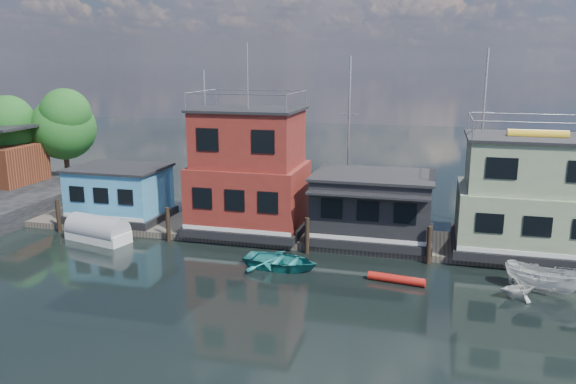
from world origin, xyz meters
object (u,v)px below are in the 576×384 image
(houseboat_red, at_px, (249,173))
(dinghy_white, at_px, (518,288))
(houseboat_blue, at_px, (120,193))
(houseboat_dark, at_px, (373,206))
(red_kayak, at_px, (396,279))
(motorboat, at_px, (543,278))
(dinghy_teal, at_px, (281,261))
(tarp_runabout, at_px, (98,231))
(houseboat_green, at_px, (531,197))

(houseboat_red, height_order, dinghy_white, houseboat_red)
(houseboat_blue, height_order, houseboat_dark, houseboat_dark)
(houseboat_red, distance_m, houseboat_dark, 8.18)
(houseboat_blue, distance_m, houseboat_red, 9.69)
(houseboat_blue, distance_m, red_kayak, 20.50)
(houseboat_dark, distance_m, motorboat, 10.64)
(houseboat_blue, distance_m, houseboat_dark, 17.50)
(dinghy_teal, bearing_deg, houseboat_red, 39.64)
(tarp_runabout, bearing_deg, dinghy_teal, 5.88)
(tarp_runabout, bearing_deg, dinghy_white, 7.87)
(motorboat, bearing_deg, dinghy_white, 150.02)
(houseboat_blue, bearing_deg, houseboat_green, 0.00)
(houseboat_green, xyz_separation_m, dinghy_teal, (-13.33, -5.60, -3.11))
(dinghy_teal, bearing_deg, red_kayak, -87.96)
(houseboat_green, xyz_separation_m, dinghy_white, (-1.24, -6.42, -3.06))
(houseboat_blue, relative_size, houseboat_dark, 0.86)
(houseboat_red, distance_m, red_kayak, 12.31)
(houseboat_blue, height_order, dinghy_teal, houseboat_blue)
(houseboat_red, bearing_deg, houseboat_blue, -180.00)
(houseboat_dark, xyz_separation_m, dinghy_teal, (-4.33, -5.58, -1.98))
(tarp_runabout, bearing_deg, houseboat_blue, 113.03)
(houseboat_blue, bearing_deg, motorboat, -11.43)
(houseboat_red, relative_size, houseboat_dark, 1.60)
(houseboat_dark, xyz_separation_m, tarp_runabout, (-16.88, -3.82, -1.77))
(red_kayak, bearing_deg, houseboat_red, 156.65)
(motorboat, bearing_deg, houseboat_red, 93.01)
(dinghy_white, bearing_deg, houseboat_blue, 49.45)
(motorboat, distance_m, dinghy_white, 1.67)
(tarp_runabout, xyz_separation_m, red_kayak, (18.86, -2.24, -0.43))
(houseboat_red, height_order, tarp_runabout, houseboat_red)
(red_kayak, relative_size, dinghy_white, 1.58)
(houseboat_red, distance_m, houseboat_green, 17.01)
(motorboat, height_order, red_kayak, motorboat)
(motorboat, distance_m, tarp_runabout, 25.97)
(red_kayak, bearing_deg, dinghy_teal, -176.37)
(dinghy_white, bearing_deg, houseboat_red, 41.54)
(tarp_runabout, bearing_deg, red_kayak, 7.09)
(houseboat_red, xyz_separation_m, houseboat_green, (17.00, 0.00, -0.55))
(red_kayak, bearing_deg, houseboat_dark, 116.09)
(houseboat_red, xyz_separation_m, red_kayak, (9.98, -6.08, -3.89))
(motorboat, bearing_deg, dinghy_teal, 111.47)
(houseboat_dark, relative_size, dinghy_white, 3.96)
(houseboat_blue, bearing_deg, tarp_runabout, -80.83)
(houseboat_dark, height_order, tarp_runabout, houseboat_dark)
(houseboat_blue, xyz_separation_m, houseboat_dark, (17.50, -0.02, 0.21))
(houseboat_dark, distance_m, tarp_runabout, 17.40)
(houseboat_green, bearing_deg, tarp_runabout, -171.57)
(red_kayak, bearing_deg, tarp_runabout, -178.79)
(motorboat, xyz_separation_m, dinghy_white, (-1.28, -1.06, -0.22))
(houseboat_blue, relative_size, dinghy_white, 3.43)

